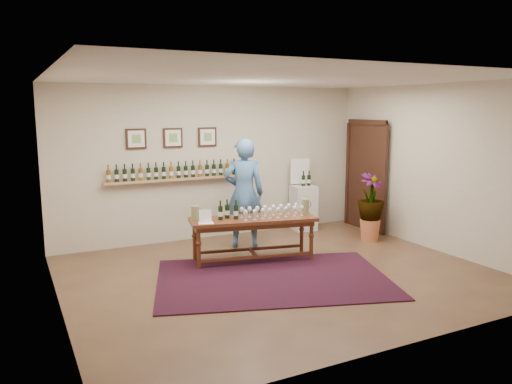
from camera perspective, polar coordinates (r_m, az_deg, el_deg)
name	(u,v)px	position (r m, az deg, el deg)	size (l,w,h in m)	color
ground	(281,274)	(7.38, 2.83, -9.38)	(6.00, 6.00, 0.00)	#4F3023
room_shell	(329,175)	(9.77, 8.31, 1.94)	(6.00, 6.00, 6.00)	beige
rug	(273,279)	(7.17, 1.96, -9.86)	(3.24, 2.16, 0.02)	#450C0F
tasting_table	(253,224)	(7.86, -0.34, -3.69)	(2.06, 1.02, 0.70)	#411A10
table_glasses	(272,211)	(7.89, 1.81, -2.20)	(1.27, 0.29, 0.18)	silver
table_bottles	(228,209)	(7.74, -3.26, -1.96)	(0.29, 0.16, 0.31)	black
pitcher_left	(195,213)	(7.67, -6.94, -2.42)	(0.14, 0.14, 0.23)	olive
pitcher_right	(305,206)	(8.18, 5.62, -1.62)	(0.15, 0.15, 0.24)	olive
menu_card	(205,216)	(7.49, -5.81, -2.78)	(0.22, 0.16, 0.20)	white
display_pedestal	(303,208)	(9.97, 5.43, -1.80)	(0.44, 0.44, 0.88)	silver
pedestal_bottles	(306,179)	(9.87, 5.75, 1.53)	(0.29, 0.08, 0.29)	black
info_sign	(300,171)	(9.97, 5.05, 2.38)	(0.40, 0.02, 0.55)	white
potted_plant	(371,207)	(9.29, 12.97, -1.67)	(0.67, 0.67, 1.07)	#BD643F
person	(244,193)	(8.59, -1.38, -0.15)	(0.69, 0.45, 1.90)	#3C638F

